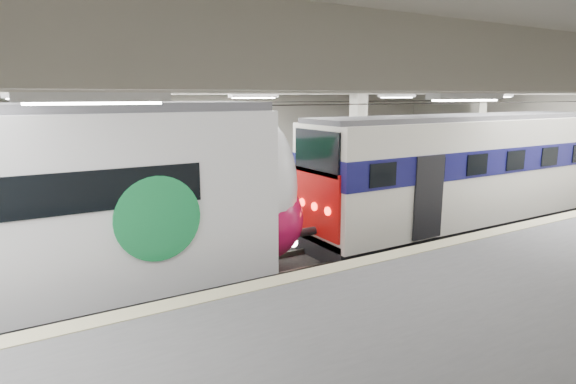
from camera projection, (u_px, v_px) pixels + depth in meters
station_hall at (322, 165)px, 12.15m from camera, size 36.00×24.00×5.75m
modern_emu at (24, 218)px, 10.43m from camera, size 15.09×3.11×4.80m
older_rer at (461, 171)px, 17.53m from camera, size 12.90×2.85×4.28m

